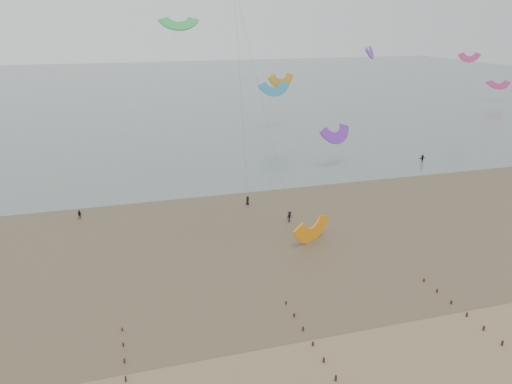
# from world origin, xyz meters

# --- Properties ---
(ground) EXTENTS (500.00, 500.00, 0.00)m
(ground) POSITION_xyz_m (0.00, 0.00, 0.00)
(ground) COLOR brown
(ground) RESTS_ON ground
(sea_and_shore) EXTENTS (500.00, 665.00, 0.03)m
(sea_and_shore) POSITION_xyz_m (-4.08, 34.40, 0.01)
(sea_and_shore) COLOR #475654
(sea_and_shore) RESTS_ON ground
(kitesurfers) EXTENTS (126.30, 24.82, 1.79)m
(kitesurfers) POSITION_xyz_m (32.04, 46.90, 0.85)
(kitesurfers) COLOR black
(kitesurfers) RESTS_ON ground
(grounded_kite) EXTENTS (8.36, 7.82, 3.66)m
(grounded_kite) POSITION_xyz_m (13.39, 26.99, 0.00)
(grounded_kite) COLOR orange
(grounded_kite) RESTS_ON ground
(kites_airborne) EXTENTS (245.95, 110.19, 39.77)m
(kites_airborne) POSITION_xyz_m (-4.50, 90.31, 20.19)
(kites_airborne) COLOR gold
(kites_airborne) RESTS_ON ground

